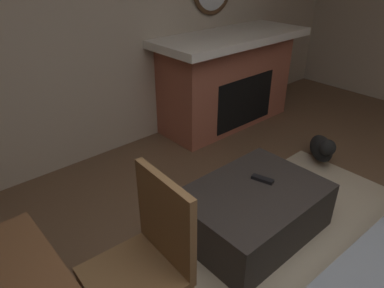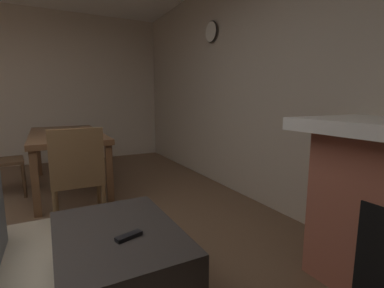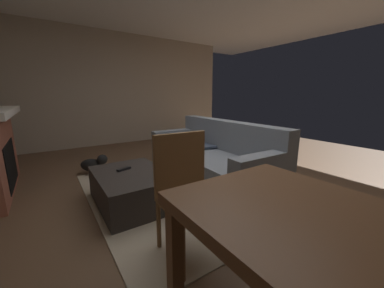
{
  "view_description": "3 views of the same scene",
  "coord_description": "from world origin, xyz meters",
  "px_view_note": "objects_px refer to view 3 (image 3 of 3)",
  "views": [
    {
      "loc": [
        1.32,
        0.26,
        1.83
      ],
      "look_at": [
        0.16,
        -1.05,
        0.87
      ],
      "focal_mm": 32.88,
      "sensor_mm": 36.0,
      "label": 1
    },
    {
      "loc": [
        -1.96,
        -0.6,
        1.18
      ],
      "look_at": [
        -0.48,
        -1.38,
        0.9
      ],
      "focal_mm": 25.99,
      "sensor_mm": 36.0,
      "label": 2
    },
    {
      "loc": [
        2.0,
        -1.67,
        1.21
      ],
      "look_at": [
        0.41,
        -0.61,
        0.79
      ],
      "focal_mm": 20.65,
      "sensor_mm": 36.0,
      "label": 3
    }
  ],
  "objects_px": {
    "dining_chair_west": "(187,187)",
    "small_dog": "(94,164)",
    "couch": "(212,159)",
    "tv_remote": "(124,169)",
    "ottoman_coffee_table": "(132,188)"
  },
  "relations": [
    {
      "from": "dining_chair_west",
      "to": "small_dog",
      "type": "bearing_deg",
      "value": -172.47
    },
    {
      "from": "couch",
      "to": "dining_chair_west",
      "type": "height_order",
      "value": "dining_chair_west"
    },
    {
      "from": "couch",
      "to": "tv_remote",
      "type": "relative_size",
      "value": 13.45
    },
    {
      "from": "couch",
      "to": "small_dog",
      "type": "distance_m",
      "value": 1.82
    },
    {
      "from": "couch",
      "to": "tv_remote",
      "type": "distance_m",
      "value": 1.26
    },
    {
      "from": "couch",
      "to": "dining_chair_west",
      "type": "distance_m",
      "value": 1.53
    },
    {
      "from": "ottoman_coffee_table",
      "to": "dining_chair_west",
      "type": "xyz_separation_m",
      "value": [
        0.98,
        0.12,
        0.34
      ]
    },
    {
      "from": "couch",
      "to": "tv_remote",
      "type": "xyz_separation_m",
      "value": [
        -0.06,
        -1.26,
        0.08
      ]
    },
    {
      "from": "tv_remote",
      "to": "small_dog",
      "type": "distance_m",
      "value": 1.13
    },
    {
      "from": "ottoman_coffee_table",
      "to": "small_dog",
      "type": "height_order",
      "value": "ottoman_coffee_table"
    },
    {
      "from": "tv_remote",
      "to": "dining_chair_west",
      "type": "distance_m",
      "value": 1.13
    },
    {
      "from": "dining_chair_west",
      "to": "small_dog",
      "type": "relative_size",
      "value": 2.11
    },
    {
      "from": "couch",
      "to": "ottoman_coffee_table",
      "type": "relative_size",
      "value": 2.15
    },
    {
      "from": "tv_remote",
      "to": "dining_chair_west",
      "type": "bearing_deg",
      "value": -8.16
    },
    {
      "from": "dining_chair_west",
      "to": "small_dog",
      "type": "xyz_separation_m",
      "value": [
        -2.21,
        -0.29,
        -0.35
      ]
    }
  ]
}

